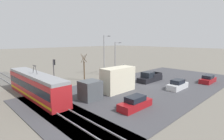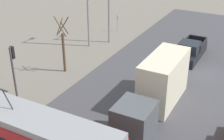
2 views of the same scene
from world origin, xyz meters
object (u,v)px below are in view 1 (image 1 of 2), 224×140
object	(u,v)px
sedan_car_2	(208,79)
traffic_light_pole	(54,69)
box_truck	(112,82)
street_lamp_near_crossing	(116,56)
sedan_car_0	(178,85)
light_rail_tram	(36,86)
no_parking_sign	(123,67)
pickup_truck	(150,78)
sedan_car_1	(135,103)
street_lamp_mid_block	(105,53)
street_tree	(84,68)

from	to	relation	value
sedan_car_2	traffic_light_pole	distance (m)	28.03
box_truck	street_lamp_near_crossing	size ratio (longest dim) A/B	1.25
sedan_car_0	light_rail_tram	bearing A→B (deg)	-123.60
traffic_light_pole	no_parking_sign	world-z (taller)	traffic_light_pole
box_truck	street_lamp_near_crossing	bearing A→B (deg)	-47.58
light_rail_tram	pickup_truck	distance (m)	20.13
light_rail_tram	pickup_truck	bearing A→B (deg)	-106.72
box_truck	sedan_car_2	size ratio (longest dim) A/B	2.14
sedan_car_0	street_lamp_near_crossing	xyz separation A→B (m)	(15.72, -1.60, 3.64)
sedan_car_1	sedan_car_2	size ratio (longest dim) A/B	1.04
light_rail_tram	sedan_car_2	world-z (taller)	light_rail_tram
traffic_light_pole	street_lamp_mid_block	xyz separation A→B (m)	(1.42, -12.88, 2.06)
light_rail_tram	traffic_light_pole	bearing A→B (deg)	-50.90
street_lamp_mid_block	traffic_light_pole	bearing A→B (deg)	96.29
street_lamp_mid_block	no_parking_sign	bearing A→B (deg)	-95.15
sedan_car_0	no_parking_sign	xyz separation A→B (m)	(16.59, -5.16, 0.57)
sedan_car_0	sedan_car_2	size ratio (longest dim) A/B	1.00
sedan_car_0	traffic_light_pole	xyz separation A→B (m)	(15.68, 13.44, 2.35)
light_rail_tram	box_truck	bearing A→B (deg)	-124.90
pickup_truck	no_parking_sign	xyz separation A→B (m)	(10.40, -3.91, 0.50)
box_truck	pickup_truck	size ratio (longest dim) A/B	1.63
sedan_car_1	street_lamp_mid_block	world-z (taller)	street_lamp_mid_block
sedan_car_2	light_rail_tram	bearing A→B (deg)	-118.07
street_tree	street_lamp_mid_block	bearing A→B (deg)	-78.34
street_lamp_near_crossing	street_lamp_mid_block	world-z (taller)	street_lamp_mid_block
street_tree	no_parking_sign	world-z (taller)	street_tree
sedan_car_1	street_lamp_near_crossing	size ratio (longest dim) A/B	0.61
street_lamp_near_crossing	street_lamp_mid_block	bearing A→B (deg)	57.36
street_lamp_mid_block	no_parking_sign	size ratio (longest dim) A/B	4.27
pickup_truck	sedan_car_2	distance (m)	10.71
box_truck	no_parking_sign	size ratio (longest dim) A/B	4.45
sedan_car_0	street_tree	world-z (taller)	street_tree
box_truck	street_lamp_mid_block	bearing A→B (deg)	-37.53
light_rail_tram	street_lamp_near_crossing	distance (m)	20.15
street_tree	no_parking_sign	bearing A→B (deg)	-86.04
sedan_car_0	box_truck	bearing A→B (deg)	-122.32
sedan_car_1	traffic_light_pole	distance (m)	16.30
sedan_car_0	sedan_car_1	distance (m)	11.42
light_rail_tram	sedan_car_2	distance (m)	29.69
sedan_car_0	sedan_car_2	xyz separation A→B (m)	(-1.99, -8.17, -0.05)
street_tree	sedan_car_2	bearing A→B (deg)	-139.04
traffic_light_pole	street_lamp_near_crossing	bearing A→B (deg)	-89.87
sedan_car_0	traffic_light_pole	bearing A→B (deg)	-139.40
sedan_car_0	street_lamp_near_crossing	size ratio (longest dim) A/B	0.59
sedan_car_2	traffic_light_pole	size ratio (longest dim) A/B	0.93
street_lamp_mid_block	no_parking_sign	distance (m)	6.90
box_truck	pickup_truck	distance (m)	10.52
sedan_car_0	street_tree	distance (m)	17.39
no_parking_sign	street_lamp_near_crossing	bearing A→B (deg)	103.75
street_lamp_mid_block	no_parking_sign	world-z (taller)	street_lamp_mid_block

